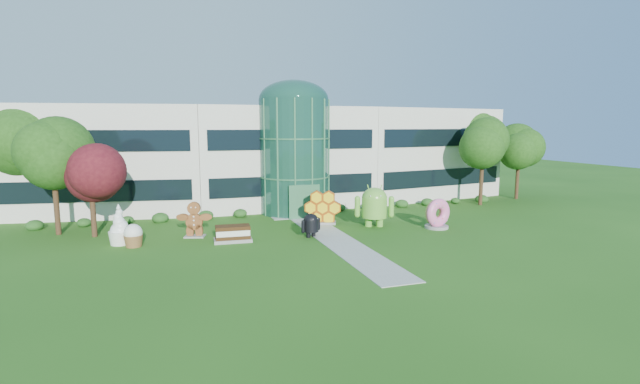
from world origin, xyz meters
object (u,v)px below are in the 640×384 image
object	(u,v)px
android_black	(311,223)
donut	(437,213)
gingerbread	(194,219)
android_green	(374,204)

from	to	relation	value
android_black	donut	bearing A→B (deg)	-24.65
donut	gingerbread	world-z (taller)	gingerbread
gingerbread	android_black	bearing A→B (deg)	-1.79
donut	android_black	bearing A→B (deg)	166.57
donut	gingerbread	size ratio (longest dim) A/B	0.85
android_black	gingerbread	xyz separation A→B (m)	(-7.58, 2.53, 0.28)
android_green	donut	xyz separation A→B (m)	(4.18, -2.01, -0.62)
gingerbread	donut	bearing A→B (deg)	7.42
android_green	android_black	xyz separation A→B (m)	(-5.54, -1.71, -0.80)
android_green	gingerbread	world-z (taller)	android_green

